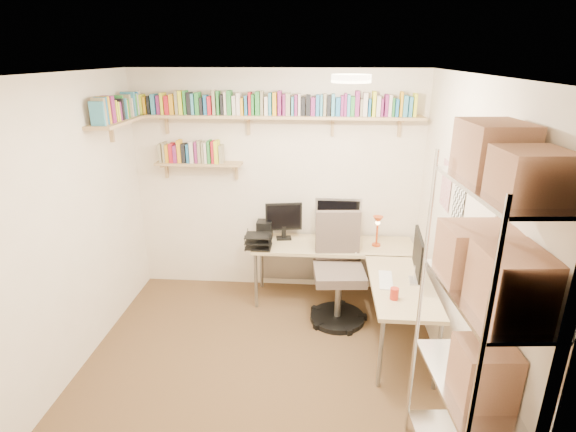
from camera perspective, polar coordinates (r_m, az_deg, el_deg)
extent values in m
plane|color=#4D3921|center=(4.28, -3.35, -18.09)|extent=(3.20, 3.20, 0.00)
cube|color=beige|center=(5.06, -1.41, 4.02)|extent=(3.20, 0.04, 2.50)
cube|color=beige|center=(4.18, -26.04, -1.55)|extent=(0.04, 3.00, 2.50)
cube|color=beige|center=(3.78, 21.06, -2.96)|extent=(0.04, 3.00, 2.50)
cube|color=beige|center=(2.36, -8.94, -16.36)|extent=(3.20, 0.04, 2.50)
cube|color=white|center=(3.38, -4.23, 17.58)|extent=(3.20, 3.00, 0.04)
cube|color=white|center=(4.19, 19.43, 3.75)|extent=(0.01, 0.30, 0.42)
cube|color=white|center=(3.83, 20.78, 1.36)|extent=(0.01, 0.28, 0.38)
cylinder|color=#FFEAC6|center=(3.55, 8.04, 16.91)|extent=(0.30, 0.30, 0.06)
cube|color=tan|center=(4.78, -1.64, 12.52)|extent=(3.05, 0.25, 0.03)
cube|color=tan|center=(4.76, -20.52, 11.26)|extent=(0.25, 1.00, 0.03)
cube|color=tan|center=(5.06, -11.24, 6.56)|extent=(0.95, 0.20, 0.02)
cube|color=tan|center=(5.12, -15.33, 11.53)|extent=(0.03, 0.20, 0.20)
cube|color=tan|center=(4.89, -5.13, 11.79)|extent=(0.03, 0.20, 0.20)
cube|color=tan|center=(4.83, 5.69, 11.67)|extent=(0.03, 0.20, 0.20)
cube|color=tan|center=(4.90, 14.07, 11.29)|extent=(0.03, 0.20, 0.20)
cube|color=beige|center=(5.13, -18.61, 13.49)|extent=(0.04, 0.12, 0.23)
cube|color=yellow|center=(5.11, -18.06, 13.35)|extent=(0.04, 0.14, 0.20)
cube|color=gold|center=(5.10, -17.57, 13.26)|extent=(0.03, 0.13, 0.18)
cube|color=black|center=(5.08, -17.11, 13.33)|extent=(0.03, 0.13, 0.19)
cube|color=teal|center=(5.06, -16.58, 13.48)|extent=(0.04, 0.15, 0.21)
cube|color=#78205F|center=(5.04, -15.99, 13.43)|extent=(0.04, 0.12, 0.19)
cube|color=yellow|center=(5.03, -15.52, 13.61)|extent=(0.03, 0.14, 0.22)
cube|color=#B11726|center=(5.01, -14.98, 13.48)|extent=(0.04, 0.15, 0.19)
cube|color=gold|center=(5.00, -14.44, 13.59)|extent=(0.04, 0.12, 0.20)
cube|color=gray|center=(4.98, -13.85, 13.80)|extent=(0.03, 0.12, 0.24)
cube|color=yellow|center=(4.96, -13.35, 13.85)|extent=(0.04, 0.13, 0.24)
cube|color=#297B35|center=(4.95, -12.82, 13.89)|extent=(0.03, 0.14, 0.24)
cube|color=black|center=(4.94, -12.36, 13.81)|extent=(0.04, 0.13, 0.23)
cube|color=teal|center=(4.93, -11.88, 13.75)|extent=(0.03, 0.13, 0.21)
cube|color=#297B35|center=(4.92, -11.33, 13.86)|extent=(0.04, 0.15, 0.23)
cube|color=black|center=(4.91, -10.84, 13.57)|extent=(0.03, 0.14, 0.17)
cube|color=#1E659F|center=(4.90, -10.35, 13.73)|extent=(0.04, 0.12, 0.20)
cube|color=#B11726|center=(4.89, -9.82, 13.68)|extent=(0.04, 0.14, 0.19)
cube|color=gray|center=(4.87, -9.30, 14.06)|extent=(0.03, 0.12, 0.25)
cube|color=#297B35|center=(4.86, -8.80, 14.02)|extent=(0.03, 0.12, 0.24)
cube|color=black|center=(4.86, -8.30, 13.83)|extent=(0.03, 0.12, 0.20)
cube|color=beige|center=(4.85, -7.88, 13.99)|extent=(0.03, 0.12, 0.23)
cube|color=#297B35|center=(4.84, -7.40, 14.09)|extent=(0.04, 0.14, 0.25)
cube|color=beige|center=(4.83, -6.78, 13.80)|extent=(0.04, 0.12, 0.19)
cube|color=beige|center=(4.82, -6.22, 13.99)|extent=(0.04, 0.14, 0.22)
cube|color=gold|center=(4.82, -5.78, 13.69)|extent=(0.03, 0.15, 0.17)
cube|color=#1E659F|center=(4.81, -5.30, 13.83)|extent=(0.03, 0.12, 0.20)
cube|color=#B11726|center=(4.80, -4.81, 14.04)|extent=(0.03, 0.12, 0.23)
cube|color=#297B35|center=(4.80, -4.42, 13.91)|extent=(0.03, 0.12, 0.21)
cube|color=#297B35|center=(4.79, -3.83, 14.10)|extent=(0.04, 0.14, 0.24)
cube|color=gray|center=(4.78, -3.29, 14.13)|extent=(0.03, 0.12, 0.24)
cube|color=beige|center=(4.78, -2.72, 13.81)|extent=(0.04, 0.15, 0.19)
cube|color=teal|center=(4.77, -2.25, 14.04)|extent=(0.03, 0.12, 0.23)
cube|color=gold|center=(4.77, -1.66, 14.06)|extent=(0.04, 0.13, 0.23)
cube|color=#78205F|center=(4.76, -1.03, 14.16)|extent=(0.04, 0.14, 0.25)
cube|color=#78205F|center=(4.76, -0.45, 13.96)|extent=(0.03, 0.12, 0.21)
cube|color=gray|center=(4.75, 0.04, 14.02)|extent=(0.04, 0.14, 0.22)
cube|color=teal|center=(4.75, 0.61, 13.79)|extent=(0.02, 0.14, 0.19)
cube|color=#78205F|center=(4.75, 1.05, 13.91)|extent=(0.03, 0.15, 0.21)
cube|color=beige|center=(4.75, 1.47, 13.98)|extent=(0.02, 0.11, 0.22)
cube|color=black|center=(4.75, 1.95, 13.74)|extent=(0.04, 0.11, 0.18)
cube|color=black|center=(4.74, 2.60, 13.89)|extent=(0.04, 0.12, 0.21)
cube|color=#78205F|center=(4.74, 3.21, 13.73)|extent=(0.04, 0.12, 0.18)
cube|color=#1E659F|center=(4.74, 3.79, 13.86)|extent=(0.03, 0.14, 0.21)
cube|color=teal|center=(4.74, 4.26, 13.87)|extent=(0.02, 0.14, 0.21)
cube|color=gray|center=(4.74, 4.71, 13.91)|extent=(0.03, 0.11, 0.22)
cube|color=black|center=(4.74, 5.19, 13.82)|extent=(0.03, 0.12, 0.21)
cube|color=teal|center=(4.74, 5.74, 13.87)|extent=(0.03, 0.13, 0.22)
cube|color=#1E659F|center=(4.75, 6.35, 13.65)|extent=(0.04, 0.12, 0.18)
cube|color=#78205F|center=(4.75, 6.88, 13.75)|extent=(0.03, 0.12, 0.20)
cube|color=#78205F|center=(4.75, 7.28, 13.86)|extent=(0.03, 0.14, 0.23)
cube|color=teal|center=(4.75, 7.69, 13.77)|extent=(0.03, 0.14, 0.21)
cube|color=#297B35|center=(4.75, 8.18, 13.65)|extent=(0.04, 0.13, 0.19)
cube|color=#78205F|center=(4.75, 8.75, 13.95)|extent=(0.04, 0.13, 0.25)
cube|color=gray|center=(4.76, 9.27, 13.46)|extent=(0.02, 0.12, 0.17)
cube|color=beige|center=(4.76, 9.76, 13.81)|extent=(0.04, 0.12, 0.23)
cube|color=#1E659F|center=(4.77, 10.27, 13.42)|extent=(0.02, 0.14, 0.17)
cube|color=yellow|center=(4.77, 10.82, 13.83)|extent=(0.03, 0.14, 0.25)
cube|color=beige|center=(4.78, 11.36, 13.53)|extent=(0.04, 0.13, 0.20)
cube|color=#78205F|center=(4.78, 11.81, 13.35)|extent=(0.02, 0.14, 0.17)
cube|color=#78205F|center=(4.79, 12.34, 13.58)|extent=(0.03, 0.13, 0.22)
cube|color=beige|center=(4.79, 12.78, 13.52)|extent=(0.03, 0.14, 0.21)
cube|color=#297B35|center=(4.80, 13.17, 13.31)|extent=(0.02, 0.11, 0.18)
cube|color=#1E659F|center=(4.80, 13.59, 13.24)|extent=(0.03, 0.14, 0.17)
cube|color=gold|center=(4.81, 14.14, 13.63)|extent=(0.03, 0.11, 0.24)
cube|color=teal|center=(4.81, 14.62, 13.38)|extent=(0.04, 0.12, 0.21)
cube|color=teal|center=(4.82, 15.23, 13.27)|extent=(0.03, 0.13, 0.20)
cube|color=yellow|center=(4.83, 15.77, 13.42)|extent=(0.03, 0.12, 0.23)
cube|color=teal|center=(4.35, -23.07, 11.86)|extent=(0.13, 0.03, 0.21)
cube|color=gray|center=(4.39, -22.86, 12.11)|extent=(0.12, 0.04, 0.24)
cube|color=#1E659F|center=(4.43, -22.58, 12.23)|extent=(0.11, 0.03, 0.24)
cube|color=gold|center=(4.47, -22.37, 12.32)|extent=(0.12, 0.04, 0.24)
cube|color=#78205F|center=(4.51, -22.12, 12.38)|extent=(0.14, 0.04, 0.24)
cube|color=#78205F|center=(4.55, -21.85, 12.48)|extent=(0.12, 0.04, 0.24)
cube|color=yellow|center=(4.59, -21.58, 12.28)|extent=(0.13, 0.03, 0.19)
cube|color=yellow|center=(4.63, -21.37, 12.24)|extent=(0.13, 0.03, 0.18)
cube|color=#78205F|center=(4.66, -21.15, 12.30)|extent=(0.13, 0.04, 0.17)
cube|color=black|center=(4.70, -20.94, 12.54)|extent=(0.14, 0.04, 0.20)
cube|color=#297B35|center=(4.73, -20.78, 12.77)|extent=(0.11, 0.03, 0.23)
cube|color=teal|center=(4.76, -20.60, 12.64)|extent=(0.15, 0.02, 0.20)
cube|color=gold|center=(4.80, -20.37, 12.59)|extent=(0.12, 0.04, 0.17)
cube|color=#297B35|center=(4.84, -20.20, 12.68)|extent=(0.12, 0.03, 0.18)
cube|color=gray|center=(4.88, -20.01, 12.99)|extent=(0.12, 0.04, 0.22)
cube|color=beige|center=(4.92, -19.78, 12.84)|extent=(0.13, 0.03, 0.18)
cube|color=teal|center=(4.96, -19.61, 13.25)|extent=(0.14, 0.04, 0.24)
cube|color=#297B35|center=(5.00, -19.38, 13.16)|extent=(0.14, 0.03, 0.21)
cube|color=beige|center=(5.04, -19.21, 13.24)|extent=(0.13, 0.02, 0.21)
cube|color=#1E659F|center=(5.07, -19.06, 13.38)|extent=(0.12, 0.03, 0.23)
cube|color=#297B35|center=(5.10, -18.87, 13.19)|extent=(0.13, 0.03, 0.19)
cube|color=gray|center=(5.16, -15.81, 7.75)|extent=(0.03, 0.11, 0.20)
cube|color=gray|center=(5.14, -15.36, 7.85)|extent=(0.03, 0.12, 0.22)
cube|color=gold|center=(5.13, -14.98, 7.71)|extent=(0.04, 0.12, 0.19)
cube|color=#B11726|center=(5.12, -14.50, 7.80)|extent=(0.04, 0.13, 0.21)
cube|color=#78205F|center=(5.10, -14.01, 7.71)|extent=(0.04, 0.14, 0.19)
cube|color=gold|center=(5.09, -13.56, 8.02)|extent=(0.04, 0.11, 0.24)
cube|color=black|center=(5.08, -13.03, 7.82)|extent=(0.04, 0.11, 0.21)
cube|color=#1E659F|center=(5.06, -12.50, 7.79)|extent=(0.03, 0.12, 0.20)
cube|color=beige|center=(5.05, -12.02, 7.99)|extent=(0.04, 0.13, 0.23)
cube|color=#78205F|center=(5.03, -11.50, 7.98)|extent=(0.03, 0.12, 0.23)
cube|color=gray|center=(5.02, -11.11, 8.04)|extent=(0.04, 0.11, 0.24)
cube|color=gray|center=(5.01, -10.67, 7.98)|extent=(0.02, 0.12, 0.23)
cube|color=beige|center=(5.01, -10.31, 7.96)|extent=(0.03, 0.14, 0.23)
cube|color=#297B35|center=(4.99, -9.90, 8.06)|extent=(0.03, 0.14, 0.24)
cube|color=#B11726|center=(4.99, -9.44, 8.04)|extent=(0.03, 0.13, 0.24)
cube|color=yellow|center=(4.98, -9.00, 8.06)|extent=(0.04, 0.14, 0.24)
cube|color=gray|center=(4.97, -8.44, 7.80)|extent=(0.04, 0.11, 0.20)
cube|color=tan|center=(4.94, 5.74, -3.78)|extent=(1.74, 0.55, 0.04)
cube|color=tan|center=(4.23, 14.22, -8.56)|extent=(0.55, 1.19, 0.04)
cylinder|color=gray|center=(4.92, -4.09, -8.19)|extent=(0.04, 0.04, 0.64)
cylinder|color=gray|center=(5.33, -3.38, -5.88)|extent=(0.04, 0.04, 0.64)
cylinder|color=gray|center=(5.37, 14.51, -6.28)|extent=(0.04, 0.04, 0.64)
cylinder|color=gray|center=(3.92, 11.67, -16.76)|extent=(0.04, 0.04, 0.64)
cylinder|color=gray|center=(4.01, 18.46, -16.56)|extent=(0.04, 0.04, 0.64)
cube|color=gray|center=(5.27, 5.58, -5.66)|extent=(1.65, 0.02, 0.50)
cube|color=silver|center=(4.92, 6.38, 0.14)|extent=(0.50, 0.03, 0.38)
cube|color=black|center=(4.90, 6.38, 0.07)|extent=(0.45, 0.00, 0.33)
cube|color=black|center=(4.95, -0.55, -0.08)|extent=(0.40, 0.03, 0.31)
cube|color=black|center=(4.17, 16.21, -4.59)|extent=(0.03, 0.53, 0.35)
cube|color=white|center=(4.16, 15.97, -4.59)|extent=(0.00, 0.48, 0.30)
cube|color=white|center=(4.78, 6.34, -4.31)|extent=(0.38, 0.12, 0.01)
cube|color=white|center=(4.24, 12.31, -7.96)|extent=(0.12, 0.37, 0.01)
cylinder|color=#B13A0F|center=(4.96, 11.13, -3.60)|extent=(0.09, 0.09, 0.02)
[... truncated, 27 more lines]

